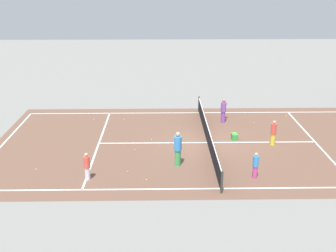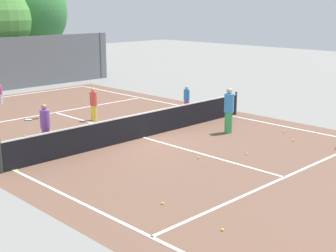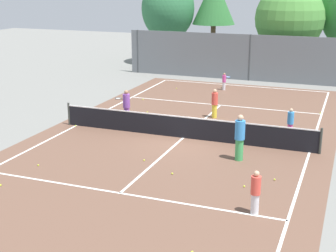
{
  "view_description": "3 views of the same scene",
  "coord_description": "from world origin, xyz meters",
  "px_view_note": "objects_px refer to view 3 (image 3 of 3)",
  "views": [
    {
      "loc": [
        22.23,
        -2.72,
        9.41
      ],
      "look_at": [
        -0.28,
        -2.33,
        0.96
      ],
      "focal_mm": 43.76,
      "sensor_mm": 36.0,
      "label": 1
    },
    {
      "loc": [
        -12.19,
        -13.7,
        5.05
      ],
      "look_at": [
        0.2,
        -1.18,
        0.65
      ],
      "focal_mm": 51.64,
      "sensor_mm": 36.0,
      "label": 2
    },
    {
      "loc": [
        6.89,
        -19.98,
        6.87
      ],
      "look_at": [
        -0.16,
        -1.5,
        0.96
      ],
      "focal_mm": 52.9,
      "sensor_mm": 36.0,
      "label": 3
    }
  ],
  "objects_px": {
    "tennis_ball_1": "(143,99)",
    "tennis_ball_3": "(275,180)",
    "player_1": "(215,103)",
    "tennis_ball_4": "(76,126)",
    "tennis_ball_6": "(192,252)",
    "tennis_ball_7": "(172,173)",
    "player_2": "(240,137)",
    "tennis_ball_0": "(320,113)",
    "ball_crate": "(185,123)",
    "tennis_ball_5": "(1,185)",
    "player_0": "(290,123)",
    "player_5": "(256,192)",
    "player_4": "(224,81)",
    "tennis_ball_11": "(147,112)",
    "tennis_ball_9": "(244,186)",
    "tennis_ball_2": "(176,88)",
    "tennis_ball_10": "(38,165)",
    "player_3": "(126,106)",
    "tennis_ball_8": "(144,160)"
  },
  "relations": [
    {
      "from": "player_5",
      "to": "tennis_ball_4",
      "type": "relative_size",
      "value": 21.38
    },
    {
      "from": "tennis_ball_7",
      "to": "tennis_ball_5",
      "type": "bearing_deg",
      "value": -148.96
    },
    {
      "from": "tennis_ball_5",
      "to": "tennis_ball_8",
      "type": "relative_size",
      "value": 1.0
    },
    {
      "from": "tennis_ball_0",
      "to": "player_4",
      "type": "bearing_deg",
      "value": 148.15
    },
    {
      "from": "player_0",
      "to": "tennis_ball_10",
      "type": "xyz_separation_m",
      "value": [
        -8.48,
        -7.09,
        -0.65
      ]
    },
    {
      "from": "player_5",
      "to": "player_4",
      "type": "bearing_deg",
      "value": 107.68
    },
    {
      "from": "player_3",
      "to": "tennis_ball_1",
      "type": "xyz_separation_m",
      "value": [
        -1.13,
        4.6,
        -0.81
      ]
    },
    {
      "from": "tennis_ball_1",
      "to": "tennis_ball_7",
      "type": "bearing_deg",
      "value": -61.09
    },
    {
      "from": "tennis_ball_1",
      "to": "tennis_ball_2",
      "type": "distance_m",
      "value": 3.67
    },
    {
      "from": "player_3",
      "to": "tennis_ball_3",
      "type": "height_order",
      "value": "player_3"
    },
    {
      "from": "tennis_ball_6",
      "to": "player_1",
      "type": "bearing_deg",
      "value": 103.28
    },
    {
      "from": "tennis_ball_3",
      "to": "tennis_ball_9",
      "type": "distance_m",
      "value": 1.31
    },
    {
      "from": "player_0",
      "to": "tennis_ball_5",
      "type": "xyz_separation_m",
      "value": [
        -8.56,
        -9.16,
        -0.65
      ]
    },
    {
      "from": "tennis_ball_1",
      "to": "tennis_ball_9",
      "type": "height_order",
      "value": "same"
    },
    {
      "from": "player_5",
      "to": "tennis_ball_6",
      "type": "bearing_deg",
      "value": -110.83
    },
    {
      "from": "ball_crate",
      "to": "tennis_ball_5",
      "type": "bearing_deg",
      "value": -111.97
    },
    {
      "from": "player_2",
      "to": "player_5",
      "type": "relative_size",
      "value": 1.31
    },
    {
      "from": "tennis_ball_1",
      "to": "tennis_ball_11",
      "type": "xyz_separation_m",
      "value": [
        1.36,
        -2.54,
        0.0
      ]
    },
    {
      "from": "player_2",
      "to": "tennis_ball_0",
      "type": "distance_m",
      "value": 8.78
    },
    {
      "from": "tennis_ball_0",
      "to": "player_0",
      "type": "bearing_deg",
      "value": -101.77
    },
    {
      "from": "tennis_ball_3",
      "to": "tennis_ball_11",
      "type": "relative_size",
      "value": 1.0
    },
    {
      "from": "player_2",
      "to": "player_0",
      "type": "bearing_deg",
      "value": 68.45
    },
    {
      "from": "tennis_ball_8",
      "to": "tennis_ball_10",
      "type": "bearing_deg",
      "value": -151.53
    },
    {
      "from": "player_1",
      "to": "tennis_ball_1",
      "type": "bearing_deg",
      "value": 155.69
    },
    {
      "from": "player_4",
      "to": "tennis_ball_9",
      "type": "bearing_deg",
      "value": -72.79
    },
    {
      "from": "tennis_ball_2",
      "to": "tennis_ball_10",
      "type": "relative_size",
      "value": 1.0
    },
    {
      "from": "tennis_ball_1",
      "to": "tennis_ball_4",
      "type": "bearing_deg",
      "value": -97.99
    },
    {
      "from": "player_3",
      "to": "player_2",
      "type": "bearing_deg",
      "value": -27.01
    },
    {
      "from": "player_0",
      "to": "tennis_ball_3",
      "type": "distance_m",
      "value": 5.33
    },
    {
      "from": "player_4",
      "to": "tennis_ball_11",
      "type": "distance_m",
      "value": 7.35
    },
    {
      "from": "player_5",
      "to": "tennis_ball_4",
      "type": "bearing_deg",
      "value": 148.35
    },
    {
      "from": "tennis_ball_0",
      "to": "tennis_ball_11",
      "type": "xyz_separation_m",
      "value": [
        -8.66,
        -3.04,
        0.0
      ]
    },
    {
      "from": "tennis_ball_1",
      "to": "tennis_ball_3",
      "type": "relative_size",
      "value": 1.0
    },
    {
      "from": "player_5",
      "to": "tennis_ball_10",
      "type": "relative_size",
      "value": 21.38
    },
    {
      "from": "ball_crate",
      "to": "tennis_ball_8",
      "type": "relative_size",
      "value": 7.04
    },
    {
      "from": "player_1",
      "to": "tennis_ball_6",
      "type": "xyz_separation_m",
      "value": [
        3.03,
        -12.86,
        -0.73
      ]
    },
    {
      "from": "player_4",
      "to": "tennis_ball_10",
      "type": "distance_m",
      "value": 15.98
    },
    {
      "from": "player_2",
      "to": "tennis_ball_6",
      "type": "relative_size",
      "value": 28.08
    },
    {
      "from": "player_0",
      "to": "player_2",
      "type": "relative_size",
      "value": 0.72
    },
    {
      "from": "tennis_ball_6",
      "to": "tennis_ball_7",
      "type": "relative_size",
      "value": 1.0
    },
    {
      "from": "tennis_ball_7",
      "to": "tennis_ball_8",
      "type": "bearing_deg",
      "value": 149.33
    },
    {
      "from": "tennis_ball_2",
      "to": "tennis_ball_4",
      "type": "distance_m",
      "value": 9.89
    },
    {
      "from": "player_1",
      "to": "tennis_ball_4",
      "type": "bearing_deg",
      "value": -146.25
    },
    {
      "from": "player_1",
      "to": "tennis_ball_4",
      "type": "distance_m",
      "value": 7.08
    },
    {
      "from": "tennis_ball_4",
      "to": "tennis_ball_11",
      "type": "height_order",
      "value": "same"
    },
    {
      "from": "tennis_ball_1",
      "to": "tennis_ball_6",
      "type": "xyz_separation_m",
      "value": [
        8.02,
        -15.11,
        0.0
      ]
    },
    {
      "from": "player_4",
      "to": "tennis_ball_6",
      "type": "relative_size",
      "value": 16.74
    },
    {
      "from": "ball_crate",
      "to": "tennis_ball_9",
      "type": "bearing_deg",
      "value": -55.15
    },
    {
      "from": "tennis_ball_11",
      "to": "tennis_ball_6",
      "type": "bearing_deg",
      "value": -62.07
    },
    {
      "from": "tennis_ball_11",
      "to": "player_2",
      "type": "bearing_deg",
      "value": -40.66
    }
  ]
}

